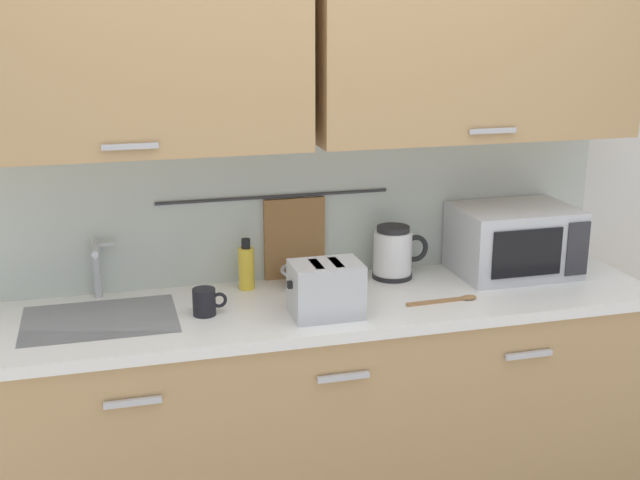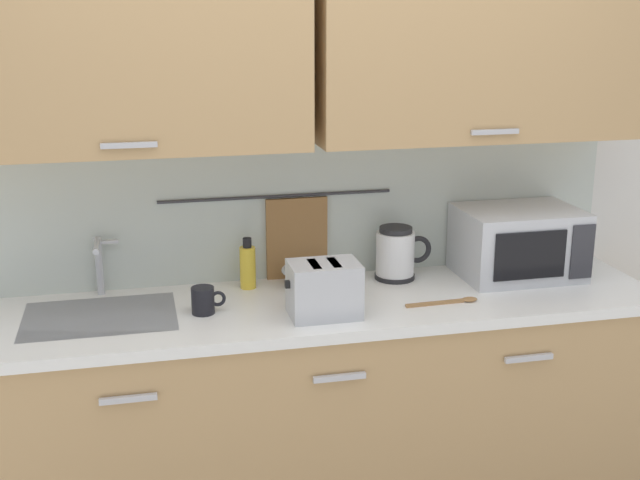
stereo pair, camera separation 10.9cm
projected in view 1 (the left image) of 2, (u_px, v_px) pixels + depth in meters
counter_unit at (316, 411)px, 3.10m from camera, size 2.53×0.64×0.90m
back_wall_assembly at (302, 121)px, 3.02m from camera, size 3.70×0.41×2.50m
sink_faucet at (97, 261)px, 2.95m from camera, size 0.09×0.17×0.22m
microwave at (514, 240)px, 3.25m from camera, size 0.46×0.35×0.27m
electric_kettle at (394, 253)px, 3.20m from camera, size 0.23×0.16×0.21m
dish_soap_bottle at (246, 267)px, 3.08m from camera, size 0.06×0.06×0.20m
mug_near_sink at (205, 302)px, 2.83m from camera, size 0.12×0.08×0.09m
mixing_bowl at (308, 276)px, 3.10m from camera, size 0.21×0.21×0.08m
toaster at (326, 289)px, 2.81m from camera, size 0.26×0.17×0.19m
wooden_spoon at (450, 300)px, 2.97m from camera, size 0.28×0.04×0.01m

